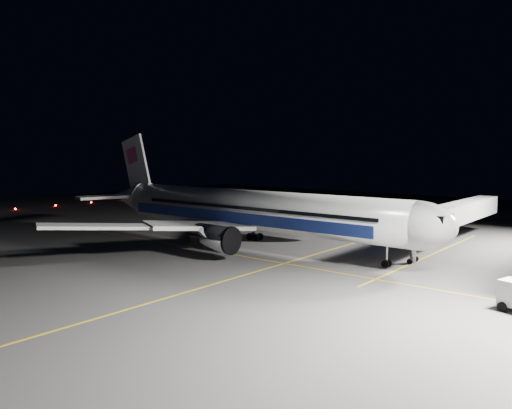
{
  "coord_description": "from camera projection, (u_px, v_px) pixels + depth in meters",
  "views": [
    {
      "loc": [
        44.89,
        -54.19,
        13.45
      ],
      "look_at": [
        0.09,
        0.77,
        6.0
      ],
      "focal_mm": 35.0,
      "sensor_mm": 36.0,
      "label": 1
    }
  ],
  "objects": [
    {
      "name": "ground",
      "position": [
        252.0,
        247.0,
        71.39
      ],
      "size": [
        200.0,
        200.0,
        0.0
      ],
      "primitive_type": "plane",
      "color": "#4C4C4F",
      "rests_on": "ground"
    },
    {
      "name": "guide_line_main",
      "position": [
        311.0,
        256.0,
        65.11
      ],
      "size": [
        0.25,
        80.0,
        0.01
      ],
      "primitive_type": "cube",
      "color": "gold",
      "rests_on": "ground"
    },
    {
      "name": "guide_line_cross",
      "position": [
        224.0,
        253.0,
        66.76
      ],
      "size": [
        70.0,
        0.25,
        0.01
      ],
      "primitive_type": "cube",
      "color": "gold",
      "rests_on": "ground"
    },
    {
      "name": "guide_line_side",
      "position": [
        430.0,
        255.0,
        65.28
      ],
      "size": [
        0.25,
        40.0,
        0.01
      ],
      "primitive_type": "cube",
      "color": "gold",
      "rests_on": "ground"
    },
    {
      "name": "airliner",
      "position": [
        246.0,
        210.0,
        71.53
      ],
      "size": [
        61.48,
        54.22,
        16.64
      ],
      "color": "silver",
      "rests_on": "ground"
    },
    {
      "name": "jet_bridge",
      "position": [
        452.0,
        215.0,
        71.01
      ],
      "size": [
        3.6,
        34.4,
        6.3
      ],
      "color": "#B2B2B7",
      "rests_on": "ground"
    },
    {
      "name": "taxiway_lights",
      "position": [
        15.0,
        209.0,
        116.6
      ],
      "size": [
        0.44,
        60.44,
        0.44
      ],
      "color": "#FF140A",
      "rests_on": "ground"
    },
    {
      "name": "baggage_tug",
      "position": [
        345.0,
        226.0,
        86.6
      ],
      "size": [
        2.31,
        1.87,
        1.65
      ],
      "rotation": [
        0.0,
        0.0,
        0.03
      ],
      "color": "black",
      "rests_on": "ground"
    },
    {
      "name": "safety_cone_a",
      "position": [
        244.0,
        235.0,
        79.71
      ],
      "size": [
        0.34,
        0.34,
        0.52
      ],
      "primitive_type": "cone",
      "color": "orange",
      "rests_on": "ground"
    },
    {
      "name": "safety_cone_b",
      "position": [
        242.0,
        237.0,
        77.94
      ],
      "size": [
        0.37,
        0.37,
        0.56
      ],
      "primitive_type": "cone",
      "color": "orange",
      "rests_on": "ground"
    },
    {
      "name": "safety_cone_c",
      "position": [
        231.0,
        235.0,
        79.33
      ],
      "size": [
        0.36,
        0.36,
        0.54
      ],
      "primitive_type": "cone",
      "color": "orange",
      "rests_on": "ground"
    }
  ]
}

